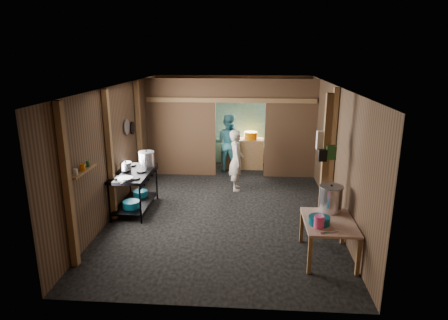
# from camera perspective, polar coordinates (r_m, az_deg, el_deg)

# --- Properties ---
(floor) EXTENTS (4.50, 7.00, 0.00)m
(floor) POSITION_cam_1_polar(r_m,az_deg,el_deg) (8.57, 0.10, -6.74)
(floor) COLOR black
(floor) RESTS_ON ground
(ceiling) EXTENTS (4.50, 7.00, 0.00)m
(ceiling) POSITION_cam_1_polar(r_m,az_deg,el_deg) (7.95, 0.11, 10.86)
(ceiling) COLOR #3B3834
(ceiling) RESTS_ON ground
(wall_back) EXTENTS (4.50, 0.00, 2.60)m
(wall_back) POSITION_cam_1_polar(r_m,az_deg,el_deg) (11.58, 1.34, 5.90)
(wall_back) COLOR brown
(wall_back) RESTS_ON ground
(wall_front) EXTENTS (4.50, 0.00, 2.60)m
(wall_front) POSITION_cam_1_polar(r_m,az_deg,el_deg) (4.85, -2.86, -8.25)
(wall_front) COLOR brown
(wall_front) RESTS_ON ground
(wall_left) EXTENTS (0.00, 7.00, 2.60)m
(wall_left) POSITION_cam_1_polar(r_m,az_deg,el_deg) (8.62, -15.01, 1.93)
(wall_left) COLOR brown
(wall_left) RESTS_ON ground
(wall_right) EXTENTS (0.00, 7.00, 2.60)m
(wall_right) POSITION_cam_1_polar(r_m,az_deg,el_deg) (8.32, 15.76, 1.39)
(wall_right) COLOR brown
(wall_right) RESTS_ON ground
(partition_left) EXTENTS (1.85, 0.10, 2.60)m
(partition_left) POSITION_cam_1_polar(r_m,az_deg,el_deg) (10.46, -6.31, 4.74)
(partition_left) COLOR #55371E
(partition_left) RESTS_ON floor
(partition_right) EXTENTS (1.35, 0.10, 2.60)m
(partition_right) POSITION_cam_1_polar(r_m,az_deg,el_deg) (10.34, 9.75, 4.48)
(partition_right) COLOR #55371E
(partition_right) RESTS_ON floor
(partition_header) EXTENTS (1.30, 0.10, 0.60)m
(partition_header) POSITION_cam_1_polar(r_m,az_deg,el_deg) (10.15, 2.43, 10.20)
(partition_header) COLOR #55371E
(partition_header) RESTS_ON wall_back
(turquoise_panel) EXTENTS (4.40, 0.06, 2.50)m
(turquoise_panel) POSITION_cam_1_polar(r_m,az_deg,el_deg) (11.53, 1.32, 5.60)
(turquoise_panel) COLOR #77C8CA
(turquoise_panel) RESTS_ON wall_back
(back_counter) EXTENTS (1.20, 0.50, 0.85)m
(back_counter) POSITION_cam_1_polar(r_m,az_deg,el_deg) (11.22, 2.70, 0.99)
(back_counter) COLOR #996D42
(back_counter) RESTS_ON floor
(wall_clock) EXTENTS (0.20, 0.03, 0.20)m
(wall_clock) POSITION_cam_1_polar(r_m,az_deg,el_deg) (11.39, 2.60, 8.77)
(wall_clock) COLOR silver
(wall_clock) RESTS_ON wall_back
(post_left_a) EXTENTS (0.10, 0.12, 2.60)m
(post_left_a) POSITION_cam_1_polar(r_m,az_deg,el_deg) (6.29, -21.99, -3.75)
(post_left_a) COLOR #996D42
(post_left_a) RESTS_ON floor
(post_left_b) EXTENTS (0.10, 0.12, 2.60)m
(post_left_b) POSITION_cam_1_polar(r_m,az_deg,el_deg) (7.86, -16.38, 0.54)
(post_left_b) COLOR #996D42
(post_left_b) RESTS_ON floor
(post_left_c) EXTENTS (0.10, 0.12, 2.60)m
(post_left_c) POSITION_cam_1_polar(r_m,az_deg,el_deg) (9.71, -12.35, 3.62)
(post_left_c) COLOR #996D42
(post_left_c) RESTS_ON floor
(post_right) EXTENTS (0.10, 0.12, 2.60)m
(post_right) POSITION_cam_1_polar(r_m,az_deg,el_deg) (8.11, 15.55, 1.06)
(post_right) COLOR #996D42
(post_right) RESTS_ON floor
(post_free) EXTENTS (0.12, 0.12, 2.60)m
(post_free) POSITION_cam_1_polar(r_m,az_deg,el_deg) (7.01, 14.59, -1.15)
(post_free) COLOR #996D42
(post_free) RESTS_ON floor
(cross_beam) EXTENTS (4.40, 0.12, 0.12)m
(cross_beam) POSITION_cam_1_polar(r_m,az_deg,el_deg) (10.14, 0.98, 8.78)
(cross_beam) COLOR #996D42
(cross_beam) RESTS_ON wall_left
(pan_lid_big) EXTENTS (0.03, 0.34, 0.34)m
(pan_lid_big) POSITION_cam_1_polar(r_m,az_deg,el_deg) (8.90, -14.10, 4.73)
(pan_lid_big) COLOR slate
(pan_lid_big) RESTS_ON wall_left
(pan_lid_small) EXTENTS (0.03, 0.30, 0.30)m
(pan_lid_small) POSITION_cam_1_polar(r_m,az_deg,el_deg) (9.29, -13.30, 4.61)
(pan_lid_small) COLOR black
(pan_lid_small) RESTS_ON wall_left
(wall_shelf) EXTENTS (0.14, 0.80, 0.03)m
(wall_shelf) POSITION_cam_1_polar(r_m,az_deg,el_deg) (6.67, -20.01, -1.55)
(wall_shelf) COLOR #996D42
(wall_shelf) RESTS_ON wall_left
(jar_white) EXTENTS (0.07, 0.07, 0.10)m
(jar_white) POSITION_cam_1_polar(r_m,az_deg,el_deg) (6.44, -20.95, -1.65)
(jar_white) COLOR silver
(jar_white) RESTS_ON wall_shelf
(jar_yellow) EXTENTS (0.08, 0.08, 0.10)m
(jar_yellow) POSITION_cam_1_polar(r_m,az_deg,el_deg) (6.65, -20.07, -1.02)
(jar_yellow) COLOR orange
(jar_yellow) RESTS_ON wall_shelf
(jar_green) EXTENTS (0.06, 0.06, 0.10)m
(jar_green) POSITION_cam_1_polar(r_m,az_deg,el_deg) (6.85, -19.33, -0.49)
(jar_green) COLOR #276028
(jar_green) RESTS_ON wall_shelf
(bag_white) EXTENTS (0.22, 0.15, 0.32)m
(bag_white) POSITION_cam_1_polar(r_m,az_deg,el_deg) (6.96, 14.34, 2.84)
(bag_white) COLOR silver
(bag_white) RESTS_ON post_free
(bag_green) EXTENTS (0.16, 0.12, 0.24)m
(bag_green) POSITION_cam_1_polar(r_m,az_deg,el_deg) (6.89, 15.42, 1.09)
(bag_green) COLOR #276028
(bag_green) RESTS_ON post_free
(bag_black) EXTENTS (0.14, 0.10, 0.20)m
(bag_black) POSITION_cam_1_polar(r_m,az_deg,el_deg) (6.85, 14.27, 0.67)
(bag_black) COLOR black
(bag_black) RESTS_ON post_free
(gas_range) EXTENTS (0.74, 1.44, 0.85)m
(gas_range) POSITION_cam_1_polar(r_m,az_deg,el_deg) (8.42, -12.98, -4.47)
(gas_range) COLOR black
(gas_range) RESTS_ON floor
(prep_table) EXTENTS (0.80, 1.10, 0.65)m
(prep_table) POSITION_cam_1_polar(r_m,az_deg,el_deg) (6.65, 15.00, -11.17)
(prep_table) COLOR tan
(prep_table) RESTS_ON floor
(stove_pot_large) EXTENTS (0.40, 0.40, 0.34)m
(stove_pot_large) POSITION_cam_1_polar(r_m,az_deg,el_deg) (8.61, -11.27, 0.11)
(stove_pot_large) COLOR silver
(stove_pot_large) RESTS_ON gas_range
(stove_pot_med) EXTENTS (0.30, 0.30, 0.21)m
(stove_pot_med) POSITION_cam_1_polar(r_m,az_deg,el_deg) (8.37, -14.20, -1.01)
(stove_pot_med) COLOR silver
(stove_pot_med) RESTS_ON gas_range
(frying_pan) EXTENTS (0.38, 0.57, 0.07)m
(frying_pan) POSITION_cam_1_polar(r_m,az_deg,el_deg) (7.81, -14.29, -2.68)
(frying_pan) COLOR slate
(frying_pan) RESTS_ON gas_range
(blue_tub_front) EXTENTS (0.34, 0.34, 0.14)m
(blue_tub_front) POSITION_cam_1_polar(r_m,az_deg,el_deg) (8.24, -13.46, -6.36)
(blue_tub_front) COLOR #094E65
(blue_tub_front) RESTS_ON gas_range
(blue_tub_back) EXTENTS (0.31, 0.31, 0.13)m
(blue_tub_back) POSITION_cam_1_polar(r_m,az_deg,el_deg) (8.84, -12.18, -4.81)
(blue_tub_back) COLOR #094E65
(blue_tub_back) RESTS_ON gas_range
(stock_pot) EXTENTS (0.43, 0.43, 0.47)m
(stock_pot) POSITION_cam_1_polar(r_m,az_deg,el_deg) (6.83, 15.37, -5.56)
(stock_pot) COLOR silver
(stock_pot) RESTS_ON prep_table
(wash_basin) EXTENTS (0.39, 0.39, 0.12)m
(wash_basin) POSITION_cam_1_polar(r_m,az_deg,el_deg) (6.34, 13.81, -8.59)
(wash_basin) COLOR #094E65
(wash_basin) RESTS_ON prep_table
(pink_bucket) EXTENTS (0.17, 0.17, 0.19)m
(pink_bucket) POSITION_cam_1_polar(r_m,az_deg,el_deg) (6.21, 13.78, -8.82)
(pink_bucket) COLOR #F14990
(pink_bucket) RESTS_ON prep_table
(knife) EXTENTS (0.30, 0.13, 0.01)m
(knife) POSITION_cam_1_polar(r_m,az_deg,el_deg) (6.12, 15.23, -10.19)
(knife) COLOR silver
(knife) RESTS_ON prep_table
(yellow_tub) EXTENTS (0.38, 0.38, 0.21)m
(yellow_tub) POSITION_cam_1_polar(r_m,az_deg,el_deg) (11.10, 3.94, 3.61)
(yellow_tub) COLOR orange
(yellow_tub) RESTS_ON back_counter
(red_cup) EXTENTS (0.13, 0.13, 0.15)m
(red_cup) POSITION_cam_1_polar(r_m,az_deg,el_deg) (11.11, 1.61, 3.50)
(red_cup) COLOR #C04A24
(red_cup) RESTS_ON back_counter
(cook) EXTENTS (0.41, 0.57, 1.48)m
(cook) POSITION_cam_1_polar(r_m,az_deg,el_deg) (9.34, 1.83, -0.03)
(cook) COLOR beige
(cook) RESTS_ON floor
(worker_back) EXTENTS (0.89, 0.75, 1.62)m
(worker_back) POSITION_cam_1_polar(r_m,az_deg,el_deg) (10.83, 0.56, 2.56)
(worker_back) COLOR teal
(worker_back) RESTS_ON floor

